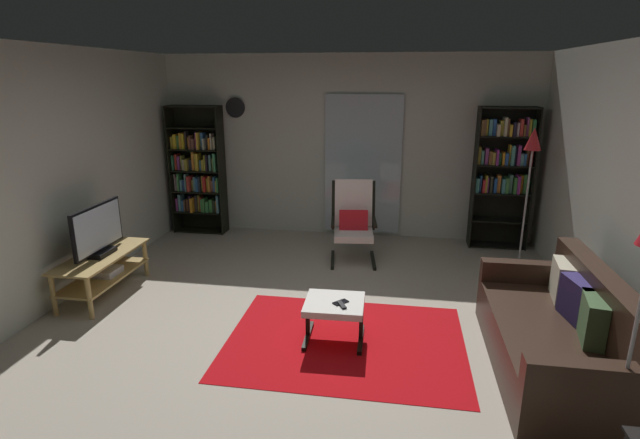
{
  "coord_description": "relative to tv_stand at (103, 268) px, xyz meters",
  "views": [
    {
      "loc": [
        0.76,
        -4.18,
        2.29
      ],
      "look_at": [
        -0.05,
        0.8,
        0.81
      ],
      "focal_mm": 27.54,
      "sensor_mm": 36.0,
      "label": 1
    }
  ],
  "objects": [
    {
      "name": "wall_left",
      "position": [
        -0.36,
        -0.31,
        1.0
      ],
      "size": [
        0.06,
        6.0,
        2.6
      ],
      "primitive_type": "cube",
      "color": "beige",
      "rests_on": "ground"
    },
    {
      "name": "tv_stand",
      "position": [
        0.0,
        0.0,
        0.0
      ],
      "size": [
        0.49,
        1.2,
        0.46
      ],
      "color": "tan",
      "rests_on": "ground"
    },
    {
      "name": "lounge_armchair",
      "position": [
        2.56,
        1.5,
        0.23
      ],
      "size": [
        0.63,
        0.71,
        1.02
      ],
      "color": "black",
      "rests_on": "ground"
    },
    {
      "name": "wall_clock",
      "position": [
        0.72,
        2.51,
        1.55
      ],
      "size": [
        0.29,
        0.03,
        0.29
      ],
      "color": "silver"
    },
    {
      "name": "floor_lamp_by_shelf",
      "position": [
        4.64,
        1.56,
        1.09
      ],
      "size": [
        0.22,
        0.22,
        1.72
      ],
      "color": "#A5A5AD",
      "rests_on": "ground"
    },
    {
      "name": "glass_door_panel",
      "position": [
        2.59,
        2.52,
        0.75
      ],
      "size": [
        1.1,
        0.01,
        2.0
      ],
      "primitive_type": "cube",
      "color": "silver"
    },
    {
      "name": "cell_phone",
      "position": [
        2.65,
        -0.59,
        0.08
      ],
      "size": [
        0.15,
        0.15,
        0.01
      ],
      "primitive_type": "cube",
      "rotation": [
        0.0,
        0.0,
        -0.75
      ],
      "color": "black",
      "rests_on": "ottoman"
    },
    {
      "name": "leather_sofa",
      "position": [
        4.43,
        -0.75,
        0.01
      ],
      "size": [
        0.85,
        1.87,
        0.84
      ],
      "color": "#322017",
      "rests_on": "ground"
    },
    {
      "name": "bookshelf_near_sofa",
      "position": [
        4.49,
        2.34,
        0.81
      ],
      "size": [
        0.76,
        0.3,
        1.91
      ],
      "color": "black",
      "rests_on": "ground"
    },
    {
      "name": "wall_back",
      "position": [
        2.34,
        2.59,
        1.0
      ],
      "size": [
        5.6,
        0.06,
        2.6
      ],
      "primitive_type": "cube",
      "color": "beige",
      "rests_on": "ground"
    },
    {
      "name": "ottoman",
      "position": [
        2.6,
        -0.57,
        0.01
      ],
      "size": [
        0.53,
        0.5,
        0.38
      ],
      "color": "white",
      "rests_on": "ground"
    },
    {
      "name": "ground_plane",
      "position": [
        2.34,
        -0.31,
        -0.3
      ],
      "size": [
        7.02,
        7.02,
        0.0
      ],
      "primitive_type": "plane",
      "color": "#B0A493"
    },
    {
      "name": "bookshelf_near_tv",
      "position": [
        0.15,
        2.33,
        0.61
      ],
      "size": [
        0.78,
        0.3,
        1.89
      ],
      "color": "black",
      "rests_on": "ground"
    },
    {
      "name": "television",
      "position": [
        0.0,
        -0.0,
        0.41
      ],
      "size": [
        0.2,
        0.83,
        0.55
      ],
      "color": "black",
      "rests_on": "tv_stand"
    },
    {
      "name": "tv_remote",
      "position": [
        2.67,
        -0.65,
        0.09
      ],
      "size": [
        0.1,
        0.15,
        0.02
      ],
      "primitive_type": "cube",
      "rotation": [
        0.0,
        0.0,
        0.48
      ],
      "color": "black",
      "rests_on": "ottoman"
    },
    {
      "name": "area_rug",
      "position": [
        2.7,
        -0.59,
        -0.3
      ],
      "size": [
        2.11,
        1.62,
        0.01
      ],
      "primitive_type": "cube",
      "color": "red",
      "rests_on": "ground"
    }
  ]
}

